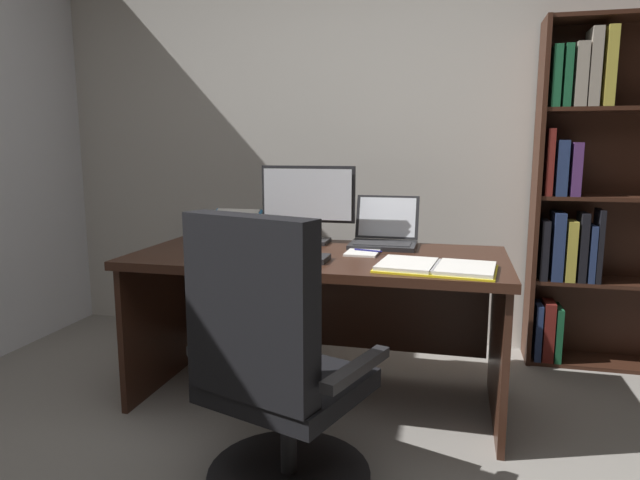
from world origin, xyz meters
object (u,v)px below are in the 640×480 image
object	(u,v)px
bookshelf	(599,194)
keyboard	(282,257)
reading_stand_with_book	(231,224)
pen	(368,250)
computer_mouse	(220,252)
office_chair	(273,381)
laptop	(384,235)
desk	(322,289)
monitor	(308,204)
open_binder	(436,267)
notepad	(364,252)

from	to	relation	value
bookshelf	keyboard	xyz separation A→B (m)	(-1.51, -0.99, -0.23)
bookshelf	keyboard	bearing A→B (deg)	-146.85
reading_stand_with_book	pen	world-z (taller)	reading_stand_with_book
computer_mouse	office_chair	bearing A→B (deg)	-53.46
keyboard	computer_mouse	bearing A→B (deg)	180.00
bookshelf	laptop	xyz separation A→B (m)	(-1.11, -0.52, -0.19)
desk	bookshelf	distance (m)	1.62
laptop	reading_stand_with_book	xyz separation A→B (m)	(-0.86, 0.06, 0.02)
laptop	computer_mouse	world-z (taller)	laptop
computer_mouse	pen	world-z (taller)	computer_mouse
laptop	keyboard	world-z (taller)	laptop
bookshelf	office_chair	distance (m)	2.17
reading_stand_with_book	keyboard	bearing A→B (deg)	-48.99
laptop	keyboard	size ratio (longest dim) A/B	0.78
desk	computer_mouse	xyz separation A→B (m)	(-0.42, -0.26, 0.21)
bookshelf	monitor	xyz separation A→B (m)	(-1.51, -0.53, -0.04)
reading_stand_with_book	pen	xyz separation A→B (m)	(0.81, -0.29, -0.06)
monitor	keyboard	size ratio (longest dim) A/B	1.18
monitor	open_binder	distance (m)	0.87
laptop	reading_stand_with_book	size ratio (longest dim) A/B	1.12
desk	laptop	world-z (taller)	laptop
office_chair	open_binder	xyz separation A→B (m)	(0.52, 0.57, 0.31)
bookshelf	pen	xyz separation A→B (m)	(-1.16, -0.75, -0.23)
reading_stand_with_book	office_chair	bearing A→B (deg)	-61.65
open_binder	laptop	bearing A→B (deg)	124.22
desk	computer_mouse	bearing A→B (deg)	-148.77
bookshelf	monitor	size ratio (longest dim) A/B	3.83
pen	office_chair	bearing A→B (deg)	-102.64
laptop	notepad	size ratio (longest dim) A/B	1.56
computer_mouse	bookshelf	bearing A→B (deg)	28.58
office_chair	monitor	xyz separation A→B (m)	(-0.16, 1.08, 0.50)
desk	monitor	bearing A→B (deg)	121.75
open_binder	office_chair	bearing A→B (deg)	-126.19
keyboard	pen	bearing A→B (deg)	33.99
laptop	pen	size ratio (longest dim) A/B	2.34
keyboard	pen	xyz separation A→B (m)	(0.35, 0.24, 0.00)
bookshelf	reading_stand_with_book	bearing A→B (deg)	-166.96
desk	pen	xyz separation A→B (m)	(0.23, -0.02, 0.20)
keyboard	open_binder	world-z (taller)	same
open_binder	pen	distance (m)	0.43
monitor	reading_stand_with_book	distance (m)	0.48
keyboard	computer_mouse	distance (m)	0.30
bookshelf	office_chair	bearing A→B (deg)	-129.98
bookshelf	open_binder	world-z (taller)	bookshelf
notepad	keyboard	bearing A→B (deg)	-144.45
computer_mouse	open_binder	world-z (taller)	computer_mouse
office_chair	keyboard	world-z (taller)	office_chair
computer_mouse	pen	xyz separation A→B (m)	(0.65, 0.24, -0.01)
laptop	open_binder	size ratio (longest dim) A/B	0.64
open_binder	notepad	size ratio (longest dim) A/B	2.42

